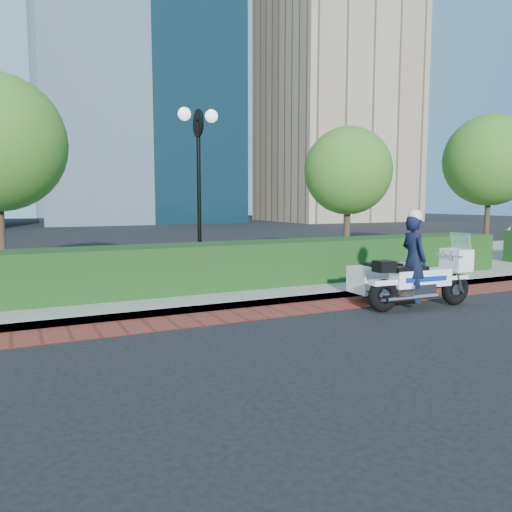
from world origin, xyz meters
name	(u,v)px	position (x,y,z in m)	size (l,w,h in m)	color
ground	(253,338)	(0.00, 0.00, 0.00)	(120.00, 120.00, 0.00)	black
brick_strip	(217,317)	(0.00, 1.50, 0.01)	(60.00, 1.00, 0.01)	maroon
sidewalk	(153,279)	(0.00, 6.00, 0.07)	(60.00, 8.00, 0.15)	gray
hedge_main	(181,268)	(0.00, 3.60, 0.65)	(18.00, 1.20, 1.00)	#113413
lamppost	(199,166)	(1.00, 5.20, 2.96)	(1.02, 0.70, 4.21)	black
tree_c	(348,171)	(6.50, 6.50, 3.05)	(2.80, 2.80, 4.30)	#332319
tree_d	(490,160)	(13.00, 6.50, 3.61)	(3.40, 3.40, 5.16)	#332319
tower_right	(337,87)	(28.00, 38.00, 14.00)	(14.00, 12.00, 28.00)	gray
police_motorcycle	(405,273)	(3.79, 0.84, 0.66)	(2.40, 1.74, 1.94)	black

